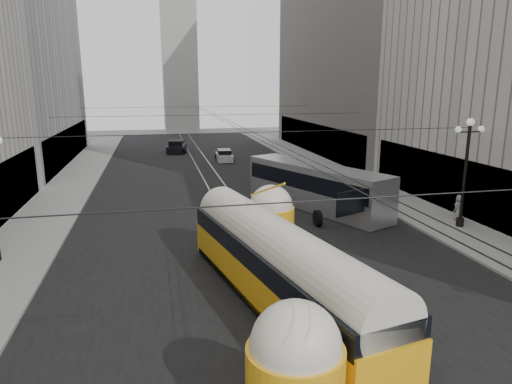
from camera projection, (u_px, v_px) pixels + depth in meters
name	position (u px, v px, depth m)	size (l,w,h in m)	color
road	(217.00, 187.00, 38.33)	(20.00, 85.00, 0.02)	black
sidewalk_left	(72.00, 184.00, 39.11)	(4.00, 72.00, 0.15)	gray
sidewalk_right	(335.00, 172.00, 44.16)	(4.00, 72.00, 0.15)	gray
rail_left	(208.00, 187.00, 38.17)	(0.12, 85.00, 0.04)	gray
rail_right	(226.00, 186.00, 38.49)	(0.12, 85.00, 0.04)	gray
building_right_far	(365.00, 15.00, 53.52)	(12.60, 32.60, 32.60)	#514C47
distant_tower	(179.00, 46.00, 80.02)	(6.00, 6.00, 31.36)	#B2AFA8
lamppost_right_mid	(466.00, 167.00, 26.34)	(1.86, 0.44, 6.37)	black
catenary	(219.00, 117.00, 36.04)	(25.00, 72.00, 0.23)	black
streetcar	(279.00, 264.00, 17.45)	(5.08, 15.24, 3.39)	#FFB016
city_bus	(315.00, 185.00, 31.32)	(7.06, 12.35, 3.02)	#A7A9AC
sedan_white_far	(224.00, 156.00, 51.28)	(1.87, 4.10, 1.27)	white
sedan_dark_far	(177.00, 147.00, 57.88)	(2.83, 5.08, 1.51)	black
pedestrian_sidewalk_right	(459.00, 208.00, 28.11)	(0.80, 0.49, 1.63)	gray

